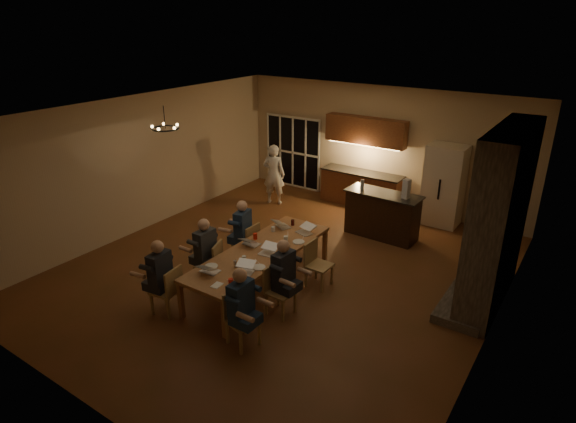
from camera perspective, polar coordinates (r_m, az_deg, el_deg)
The scene contains 43 objects.
floor at distance 9.94m, azimuth -0.61°, elevation -6.93°, with size 9.00×9.00×0.00m, color brown.
back_wall at distance 13.06m, azimuth 10.77°, elevation 7.52°, with size 8.00×0.04×3.20m, color tan.
left_wall at distance 11.90m, azimuth -16.89°, elevation 5.48°, with size 0.04×9.00×3.20m, color tan.
right_wall at distance 7.89m, azimuth 24.22°, elevation -4.18°, with size 0.04×9.00×3.20m, color tan.
ceiling at distance 8.82m, azimuth -0.70°, elevation 11.64°, with size 8.00×9.00×0.04m, color white.
french_doors at distance 14.39m, azimuth 0.61°, elevation 7.02°, with size 1.86×0.08×2.10m, color black.
fireplace at distance 9.03m, azimuth 23.74°, elevation -0.81°, with size 0.58×2.50×3.20m, color #685C52.
kitchenette at distance 13.00m, azimuth 8.86°, elevation 5.75°, with size 2.24×0.68×2.40m, color brown, non-canonical shape.
refrigerator at distance 12.30m, azimuth 17.97°, elevation 2.95°, with size 0.90×0.68×2.00m, color beige.
dining_table at distance 9.23m, azimuth -3.27°, elevation -6.75°, with size 1.10×3.33×0.75m, color #A66C42.
bar_island at distance 11.37m, azimuth 11.09°, elevation -0.40°, with size 1.74×0.68×1.08m, color black.
chair_left_near at distance 8.68m, azimuth -14.29°, elevation -8.98°, with size 0.44×0.44×0.89m, color tan, non-canonical shape.
chair_left_mid at distance 9.37m, azimuth -9.40°, elevation -6.08°, with size 0.44×0.44×0.89m, color tan, non-canonical shape.
chair_left_far at distance 10.06m, azimuth -5.03°, elevation -3.76°, with size 0.44×0.44×0.89m, color tan, non-canonical shape.
chair_right_near at distance 7.71m, azimuth -5.38°, elevation -12.72°, with size 0.44×0.44×0.89m, color tan, non-canonical shape.
chair_right_mid at distance 8.39m, azimuth -0.89°, elevation -9.42°, with size 0.44×0.44×0.89m, color tan, non-canonical shape.
chair_right_far at distance 9.21m, azimuth 3.72°, elevation -6.34°, with size 0.44×0.44×0.89m, color tan, non-canonical shape.
person_left_near at distance 8.59m, azimuth -14.85°, elevation -7.52°, with size 0.60×0.60×1.38m, color #25272F, non-canonical shape.
person_right_near at distance 7.54m, azimuth -5.56°, elevation -11.37°, with size 0.60×0.60×1.38m, color navy, non-canonical shape.
person_left_mid at distance 9.24m, azimuth -9.72°, elevation -4.83°, with size 0.60×0.60×1.38m, color #34393D, non-canonical shape.
person_right_mid at distance 8.33m, azimuth -0.54°, elevation -7.70°, with size 0.60×0.60×1.38m, color #25272F, non-canonical shape.
person_left_far at distance 9.99m, azimuth -5.36°, elevation -2.42°, with size 0.60×0.60×1.38m, color navy, non-canonical shape.
standing_person at distance 13.10m, azimuth -1.69°, elevation 4.43°, with size 0.60×0.40×1.66m, color silver.
chandelier at distance 10.02m, azimuth -14.33°, elevation 9.52°, with size 0.55×0.55×0.03m, color black.
laptop_a at distance 8.41m, azimuth -9.25°, elevation -6.36°, with size 0.32×0.28×0.23m, color silver, non-canonical shape.
laptop_b at distance 8.30m, azimuth -5.28°, elevation -6.55°, with size 0.32×0.28×0.23m, color silver, non-canonical shape.
laptop_c at distance 9.27m, azimuth -4.38°, elevation -3.27°, with size 0.32×0.28×0.23m, color silver, non-canonical shape.
laptop_d at distance 8.88m, azimuth -2.44°, elevation -4.43°, with size 0.32×0.28×0.23m, color silver, non-canonical shape.
laptop_e at distance 9.99m, azimuth -0.59°, elevation -1.22°, with size 0.32×0.28×0.23m, color silver, non-canonical shape.
laptop_f at distance 9.71m, azimuth 1.92°, elevation -1.97°, with size 0.32×0.28×0.23m, color silver, non-canonical shape.
mug_front at distance 8.70m, azimuth -5.24°, elevation -5.57°, with size 0.08×0.08×0.10m, color white.
mug_mid at distance 9.41m, azimuth -0.26°, elevation -3.21°, with size 0.09×0.09×0.10m, color white.
mug_back at distance 9.81m, azimuth -1.76°, elevation -2.09°, with size 0.08×0.08×0.10m, color white.
redcup_near at distance 7.98m, azimuth -6.78°, elevation -8.32°, with size 0.08×0.08×0.12m, color red.
redcup_mid at distance 9.50m, azimuth -3.91°, elevation -2.94°, with size 0.08×0.08×0.12m, color red.
can_silver at distance 8.52m, azimuth -6.29°, elevation -6.18°, with size 0.06×0.06×0.12m, color #B2B2B7.
can_cola at distance 10.08m, azimuth 0.56°, elevation -1.32°, with size 0.07×0.07×0.12m, color #3F0F0C.
plate_near at distance 8.48m, azimuth -3.47°, elevation -6.61°, with size 0.23×0.23×0.02m, color white.
plate_left at distance 8.61m, azimuth -9.09°, elevation -6.42°, with size 0.23×0.23×0.02m, color white.
plate_far at distance 9.37m, azimuth 1.26°, elevation -3.61°, with size 0.23×0.23×0.02m, color white.
notepad at distance 8.04m, azimuth -8.43°, elevation -8.64°, with size 0.14×0.19×0.01m, color white.
bar_bottle at distance 11.29m, azimuth 8.79°, elevation 3.17°, with size 0.09×0.09×0.24m, color #99999E.
bar_blender at distance 10.90m, azimuth 13.86°, elevation 2.63°, with size 0.14×0.14×0.44m, color silver.
Camera 1 is at (4.93, -7.13, 4.87)m, focal length 30.00 mm.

